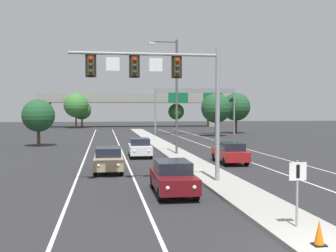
{
  "coord_description": "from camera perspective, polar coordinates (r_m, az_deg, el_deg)",
  "views": [
    {
      "loc": [
        -6.41,
        -10.6,
        4.03
      ],
      "look_at": [
        -3.2,
        10.21,
        3.2
      ],
      "focal_mm": 44.57,
      "sensor_mm": 36.0,
      "label": 1
    }
  ],
  "objects": [
    {
      "name": "tree_far_left_c",
      "position": [
        95.02,
        -11.69,
        2.09
      ],
      "size": [
        4.06,
        4.06,
        5.88
      ],
      "color": "#4C3823",
      "rests_on": "ground"
    },
    {
      "name": "overhead_signal_mast",
      "position": [
        22.23,
        -0.25,
        6.1
      ],
      "size": [
        8.01,
        0.44,
        7.2
      ],
      "color": "gray",
      "rests_on": "median_island"
    },
    {
      "name": "median_island",
      "position": [
        29.57,
        3.85,
        -5.43
      ],
      "size": [
        2.4,
        110.0,
        0.15
      ],
      "primitive_type": "cube",
      "color": "#9E9B93",
      "rests_on": "ground"
    },
    {
      "name": "car_oncoming_tan",
      "position": [
        27.25,
        -8.16,
        -4.53
      ],
      "size": [
        1.86,
        4.49,
        1.58
      ],
      "color": "tan",
      "rests_on": "ground"
    },
    {
      "name": "highway_sign_gantry",
      "position": [
        67.37,
        3.77,
        4.07
      ],
      "size": [
        13.28,
        0.42,
        7.5
      ],
      "color": "gray",
      "rests_on": "ground"
    },
    {
      "name": "lane_stripe_receding_center",
      "position": [
        37.51,
        8.53,
        -3.93
      ],
      "size": [
        0.14,
        100.0,
        0.01
      ],
      "primitive_type": "cube",
      "color": "silver",
      "rests_on": "ground"
    },
    {
      "name": "edge_stripe_right",
      "position": [
        38.61,
        13.22,
        -3.79
      ],
      "size": [
        0.14,
        100.0,
        0.01
      ],
      "primitive_type": "cube",
      "color": "silver",
      "rests_on": "ground"
    },
    {
      "name": "median_sign_post",
      "position": [
        14.5,
        17.28,
        -7.55
      ],
      "size": [
        0.6,
        0.1,
        2.2
      ],
      "color": "gray",
      "rests_on": "median_island"
    },
    {
      "name": "car_oncoming_darkred",
      "position": [
        20.0,
        0.68,
        -6.98
      ],
      "size": [
        1.86,
        4.48,
        1.58
      ],
      "color": "#5B0F14",
      "rests_on": "ground"
    },
    {
      "name": "car_oncoming_white",
      "position": [
        35.57,
        -3.88,
        -2.93
      ],
      "size": [
        1.88,
        4.49,
        1.58
      ],
      "color": "silver",
      "rests_on": "ground"
    },
    {
      "name": "traffic_cone_median_nose",
      "position": [
        13.0,
        19.97,
        -13.6
      ],
      "size": [
        0.36,
        0.36,
        0.74
      ],
      "color": "black",
      "rests_on": "median_island"
    },
    {
      "name": "lane_stripe_oncoming_center",
      "position": [
        35.87,
        -6.0,
        -4.2
      ],
      "size": [
        0.14,
        100.0,
        0.01
      ],
      "primitive_type": "cube",
      "color": "silver",
      "rests_on": "ground"
    },
    {
      "name": "tree_far_right_b",
      "position": [
        71.57,
        9.31,
        2.6
      ],
      "size": [
        4.76,
        4.76,
        6.89
      ],
      "color": "#4C3823",
      "rests_on": "ground"
    },
    {
      "name": "tree_far_right_a",
      "position": [
        63.29,
        6.59,
        2.45
      ],
      "size": [
        4.51,
        4.51,
        6.52
      ],
      "color": "#4C3823",
      "rests_on": "ground"
    },
    {
      "name": "car_receding_red",
      "position": [
        31.52,
        8.48,
        -3.61
      ],
      "size": [
        1.88,
        4.49,
        1.58
      ],
      "color": "maroon",
      "rests_on": "ground"
    },
    {
      "name": "tree_far_left_b",
      "position": [
        92.82,
        -12.48,
        2.78
      ],
      "size": [
        5.26,
        5.26,
        7.61
      ],
      "color": "#4C3823",
      "rests_on": "ground"
    },
    {
      "name": "tree_far_right_c",
      "position": [
        98.15,
        1.13,
        1.97
      ],
      "size": [
        3.75,
        3.75,
        5.42
      ],
      "color": "#4C3823",
      "rests_on": "ground"
    },
    {
      "name": "tree_far_left_a",
      "position": [
        47.76,
        -17.31,
        1.37
      ],
      "size": [
        3.58,
        3.58,
        5.17
      ],
      "color": "#4C3823",
      "rests_on": "ground"
    },
    {
      "name": "overpass_bridge",
      "position": [
        97.21,
        -5.0,
        3.28
      ],
      "size": [
        42.4,
        6.4,
        7.65
      ],
      "color": "gray",
      "rests_on": "ground"
    },
    {
      "name": "edge_stripe_left",
      "position": [
        35.86,
        -11.29,
        -4.23
      ],
      "size": [
        0.14,
        100.0,
        0.01
      ],
      "primitive_type": "cube",
      "color": "silver",
      "rests_on": "ground"
    },
    {
      "name": "street_lamp_median",
      "position": [
        36.71,
        0.85,
        5.01
      ],
      "size": [
        2.58,
        0.28,
        10.0
      ],
      "color": "#4C4C51",
      "rests_on": "median_island"
    }
  ]
}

